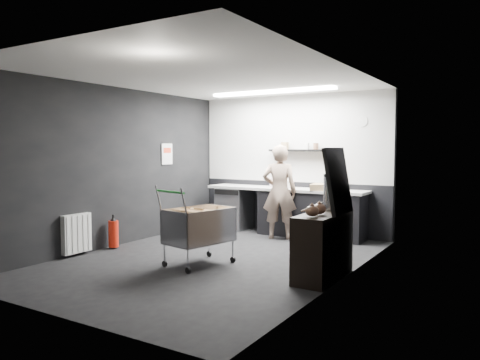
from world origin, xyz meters
The scene contains 22 objects.
floor centered at (0.00, 0.00, 0.00)m, with size 5.50×5.50×0.00m, color black.
ceiling centered at (0.00, 0.00, 2.70)m, with size 5.50×5.50×0.00m, color white.
wall_back centered at (0.00, 2.75, 1.35)m, with size 5.50×5.50×0.00m, color black.
wall_front centered at (0.00, -2.75, 1.35)m, with size 5.50×5.50×0.00m, color black.
wall_left centered at (-2.00, 0.00, 1.35)m, with size 5.50×5.50×0.00m, color black.
wall_right centered at (2.00, 0.00, 1.35)m, with size 5.50×5.50×0.00m, color black.
kitchen_wall_panel centered at (0.00, 2.73, 1.85)m, with size 3.95×0.02×1.70m, color silver.
dado_panel centered at (0.00, 2.73, 0.50)m, with size 3.95×0.02×1.00m, color black.
floating_shelf centered at (0.20, 2.62, 1.62)m, with size 1.20×0.22×0.04m, color black.
wall_clock centered at (1.40, 2.72, 2.15)m, with size 0.20×0.20×0.03m, color silver.
poster centered at (-1.98, 1.30, 1.55)m, with size 0.02×0.30×0.40m, color white.
poster_red_band centered at (-1.98, 1.30, 1.62)m, with size 0.01×0.22×0.10m, color red.
radiator centered at (-1.94, -0.90, 0.35)m, with size 0.10×0.50×0.60m, color silver.
ceiling_strip centered at (0.00, 1.85, 2.67)m, with size 2.40×0.20×0.04m, color white.
prep_counter centered at (0.14, 2.42, 0.46)m, with size 3.20×0.61×0.90m.
person centered at (0.11, 1.97, 0.86)m, with size 0.63×0.41×1.73m, color beige.
shopping_cart centered at (0.00, -0.35, 0.53)m, with size 0.80×1.12×1.10m.
sideboard centered at (1.78, -0.05, 0.54)m, with size 0.48×1.12×1.68m.
fire_extinguisher centered at (-1.85, -0.23, 0.26)m, with size 0.16×0.16×0.54m.
cardboard_box centered at (0.88, 2.37, 0.96)m, with size 0.56×0.43×0.11m, color #9A7B52.
pink_tub centered at (-0.22, 2.42, 0.99)m, with size 0.18×0.18×0.18m, color beige.
white_container centered at (0.10, 2.37, 0.97)m, with size 0.17×0.13×0.15m, color silver.
Camera 1 is at (3.94, -5.67, 1.68)m, focal length 35.00 mm.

